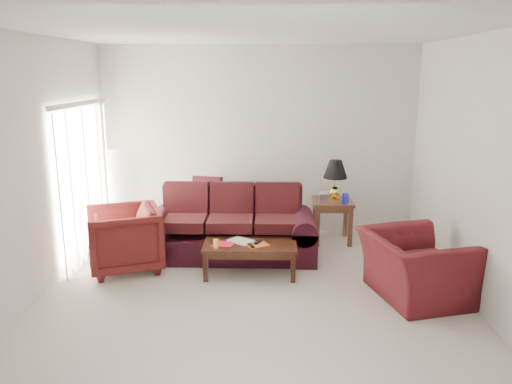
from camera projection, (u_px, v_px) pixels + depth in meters
floor at (254, 294)px, 5.94m from camera, size 5.00×5.00×0.00m
blinds at (85, 181)px, 7.02m from camera, size 0.10×2.00×2.16m
sofa at (231, 224)px, 7.06m from camera, size 2.42×1.11×0.98m
throw_pillow at (207, 191)px, 7.81m from camera, size 0.50×0.31×0.48m
end_table at (332, 221)px, 7.74m from camera, size 0.63×0.63×0.66m
table_lamp at (335, 180)px, 7.65m from camera, size 0.41×0.41×0.61m
clock at (323, 198)px, 7.55m from camera, size 0.13×0.07×0.12m
blue_canister at (345, 199)px, 7.45m from camera, size 0.12×0.12×0.16m
picture_frame at (325, 192)px, 7.83m from camera, size 0.15×0.17×0.05m
floor_lamp at (115, 194)px, 7.87m from camera, size 0.25×0.25×1.42m
armchair_left at (124, 239)px, 6.61m from camera, size 1.19×1.18×0.85m
armchair_right at (415, 267)px, 5.79m from camera, size 1.28×1.39×0.75m
coffee_table at (250, 259)px, 6.49m from camera, size 1.31×0.87×0.42m
magazine_red at (223, 244)px, 6.39m from camera, size 0.31×0.26×0.02m
magazine_white at (241, 241)px, 6.52m from camera, size 0.38×0.36×0.02m
magazine_orange at (258, 245)px, 6.37m from camera, size 0.32×0.30×0.01m
remote_a at (251, 245)px, 6.29m from camera, size 0.10×0.16×0.02m
remote_b at (258, 242)px, 6.41m from camera, size 0.11×0.16×0.02m
yellow_glass at (216, 244)px, 6.27m from camera, size 0.07×0.07×0.11m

